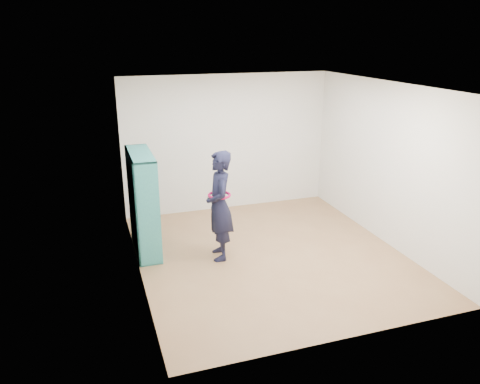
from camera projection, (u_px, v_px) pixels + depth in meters
name	position (u px, v px, depth m)	size (l,w,h in m)	color
floor	(270.00, 255.00, 7.34)	(4.50, 4.50, 0.00)	#8A613F
ceiling	(274.00, 86.00, 6.50)	(4.50, 4.50, 0.00)	white
wall_left	(135.00, 189.00, 6.32)	(0.02, 4.50, 2.60)	silver
wall_right	(387.00, 164.00, 7.51)	(0.02, 4.50, 2.60)	silver
wall_back	(228.00, 143.00, 8.94)	(4.00, 0.02, 2.60)	silver
wall_front	(352.00, 234.00, 4.90)	(4.00, 0.02, 2.60)	silver
bookshelf	(142.00, 204.00, 7.26)	(0.35, 1.20, 1.59)	#27727C
person	(219.00, 206.00, 7.01)	(0.47, 0.66, 1.69)	black
smartphone	(209.00, 198.00, 7.01)	(0.03, 0.12, 0.15)	silver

